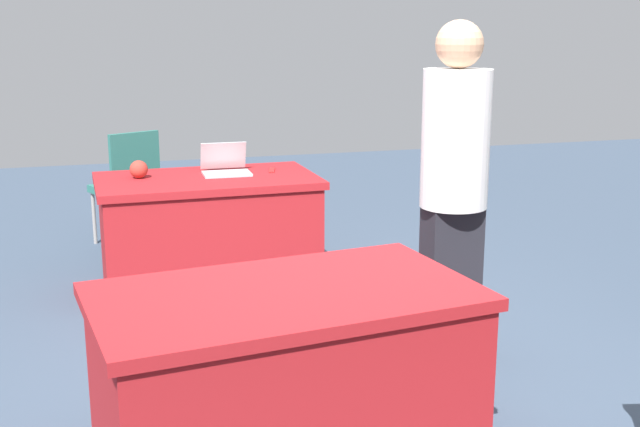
% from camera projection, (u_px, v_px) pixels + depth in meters
% --- Properties ---
extents(ground_plane, '(14.40, 14.40, 0.00)m').
position_uv_depth(ground_plane, '(367.00, 399.00, 3.87)').
color(ground_plane, '#3D4C60').
extents(table_foreground, '(1.47, 0.88, 0.77)m').
position_uv_depth(table_foreground, '(209.00, 232.00, 5.44)').
color(table_foreground, '#AD1E23').
rests_on(table_foreground, ground).
extents(table_mid_left, '(1.57, 1.03, 0.77)m').
position_uv_depth(table_mid_left, '(285.00, 381.00, 3.18)').
color(table_mid_left, '#AD1E23').
rests_on(table_mid_left, ground).
extents(chair_tucked_left, '(0.58, 0.58, 0.94)m').
position_uv_depth(chair_tucked_left, '(128.00, 181.00, 6.40)').
color(chair_tucked_left, '#9E9993').
rests_on(chair_tucked_left, ground).
extents(person_presenter, '(0.35, 0.35, 1.79)m').
position_uv_depth(person_presenter, '(454.00, 180.00, 4.01)').
color(person_presenter, '#26262D').
rests_on(person_presenter, ground).
extents(laptop_silver, '(0.32, 0.30, 0.21)m').
position_uv_depth(laptop_silver, '(226.00, 168.00, 5.46)').
color(laptop_silver, silver).
rests_on(laptop_silver, table_foreground).
extents(yarn_ball, '(0.12, 0.12, 0.12)m').
position_uv_depth(yarn_ball, '(139.00, 169.00, 5.29)').
color(yarn_ball, '#B2382D').
rests_on(yarn_ball, table_foreground).
extents(scissors_red, '(0.08, 0.18, 0.01)m').
position_uv_depth(scissors_red, '(272.00, 170.00, 5.58)').
color(scissors_red, red).
rests_on(scissors_red, table_foreground).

